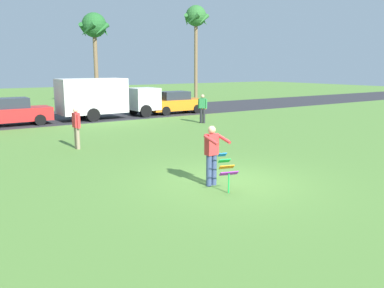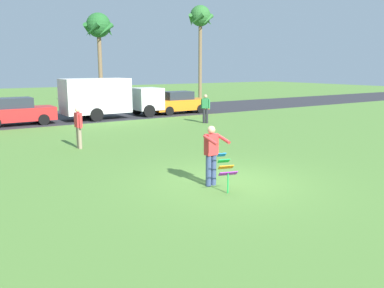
# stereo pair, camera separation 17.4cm
# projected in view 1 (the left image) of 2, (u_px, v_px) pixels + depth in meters

# --- Properties ---
(ground_plane) EXTENTS (120.00, 120.00, 0.00)m
(ground_plane) POSITION_uv_depth(u_px,v_px,m) (227.00, 181.00, 11.88)
(ground_plane) COLOR #568438
(road_strip) EXTENTS (120.00, 8.00, 0.01)m
(road_strip) POSITION_uv_depth(u_px,v_px,m) (56.00, 117.00, 26.83)
(road_strip) COLOR #2D2D33
(road_strip) RESTS_ON ground
(person_kite_flyer) EXTENTS (0.55, 0.66, 1.73)m
(person_kite_flyer) POSITION_uv_depth(u_px,v_px,m) (212.00, 153.00, 11.31)
(person_kite_flyer) COLOR #384772
(person_kite_flyer) RESTS_ON ground
(kite_held) EXTENTS (0.53, 0.71, 1.02)m
(kite_held) POSITION_uv_depth(u_px,v_px,m) (227.00, 168.00, 10.83)
(kite_held) COLOR blue
(kite_held) RESTS_ON ground
(parked_car_red) EXTENTS (4.21, 1.85, 1.60)m
(parked_car_red) POSITION_uv_depth(u_px,v_px,m) (12.00, 112.00, 23.04)
(parked_car_red) COLOR red
(parked_car_red) RESTS_ON ground
(parked_truck_white_box) EXTENTS (6.75, 2.24, 2.62)m
(parked_truck_white_box) POSITION_uv_depth(u_px,v_px,m) (104.00, 97.00, 25.99)
(parked_truck_white_box) COLOR silver
(parked_truck_white_box) RESTS_ON ground
(parked_car_orange) EXTENTS (4.23, 1.90, 1.60)m
(parked_car_orange) POSITION_uv_depth(u_px,v_px,m) (176.00, 103.00, 29.09)
(parked_car_orange) COLOR orange
(parked_car_orange) RESTS_ON ground
(palm_tree_centre_far) EXTENTS (2.58, 2.71, 7.95)m
(palm_tree_centre_far) POSITION_uv_depth(u_px,v_px,m) (94.00, 29.00, 34.50)
(palm_tree_centre_far) COLOR brown
(palm_tree_centre_far) RESTS_ON ground
(palm_tree_far_left) EXTENTS (2.58, 2.71, 9.52)m
(palm_tree_far_left) POSITION_uv_depth(u_px,v_px,m) (196.00, 20.00, 40.83)
(palm_tree_far_left) COLOR brown
(palm_tree_far_left) RESTS_ON ground
(person_walker_near) EXTENTS (0.40, 0.47, 1.73)m
(person_walker_near) POSITION_uv_depth(u_px,v_px,m) (203.00, 108.00, 24.02)
(person_walker_near) COLOR #26262B
(person_walker_near) RESTS_ON ground
(person_walker_far) EXTENTS (0.24, 0.57, 1.73)m
(person_walker_far) POSITION_uv_depth(u_px,v_px,m) (76.00, 127.00, 16.45)
(person_walker_far) COLOR gray
(person_walker_far) RESTS_ON ground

